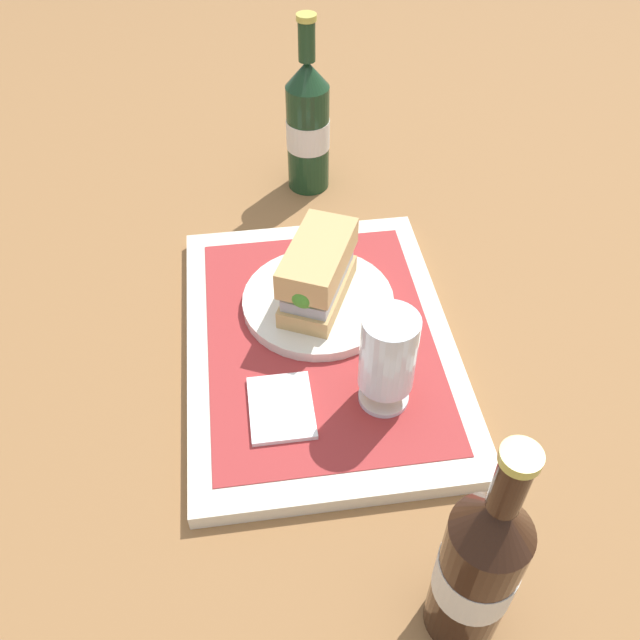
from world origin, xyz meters
The scene contains 9 objects.
ground_plane centered at (0.00, 0.00, 0.00)m, with size 3.00×3.00×0.00m, color olive.
tray centered at (0.00, 0.00, 0.01)m, with size 0.44×0.32×0.02m, color beige.
placemat centered at (0.00, 0.00, 0.02)m, with size 0.38×0.27×0.00m, color #9E2D2D.
plate centered at (-0.05, 0.01, 0.03)m, with size 0.19×0.19×0.01m, color silver.
sandwich centered at (-0.05, 0.00, 0.08)m, with size 0.14×0.11×0.08m.
beer_glass centered at (0.10, 0.06, 0.09)m, with size 0.06×0.06×0.12m.
napkin_folded centered at (0.10, -0.06, 0.02)m, with size 0.09×0.07×0.01m, color white.
beer_bottle centered at (0.34, 0.08, 0.10)m, with size 0.07×0.07×0.27m.
second_bottle centered at (-0.35, 0.03, 0.10)m, with size 0.07×0.07×0.27m.
Camera 1 is at (0.55, -0.08, 0.62)m, focal length 37.89 mm.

